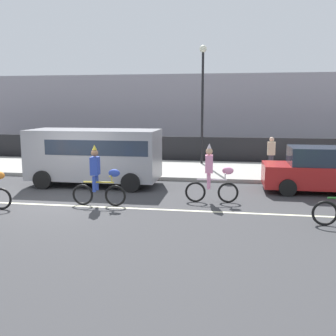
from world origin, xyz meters
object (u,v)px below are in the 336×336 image
object	(u,v)px
street_lamp_post	(203,87)
parade_cyclist_cobalt	(99,179)
parade_cyclist_pink	(212,177)
pedestrian_onlooker	(271,155)
parked_car_red	(321,171)
parked_van_grey	(96,153)

from	to	relation	value
street_lamp_post	parade_cyclist_cobalt	bearing A→B (deg)	-106.78
parade_cyclist_pink	pedestrian_onlooker	size ratio (longest dim) A/B	1.19
parade_cyclist_cobalt	pedestrian_onlooker	world-z (taller)	parade_cyclist_cobalt
parade_cyclist_cobalt	pedestrian_onlooker	size ratio (longest dim) A/B	1.19
pedestrian_onlooker	parked_car_red	bearing A→B (deg)	-59.40
parked_van_grey	parked_car_red	xyz separation A→B (m)	(8.38, 0.08, -0.50)
parade_cyclist_pink	pedestrian_onlooker	world-z (taller)	parade_cyclist_pink
parade_cyclist_cobalt	parked_van_grey	distance (m)	3.28
parade_cyclist_pink	parked_car_red	bearing A→B (deg)	29.62
parade_cyclist_cobalt	parade_cyclist_pink	distance (m)	3.59
parked_van_grey	street_lamp_post	xyz separation A→B (m)	(3.70, 5.43, 2.71)
parade_cyclist_pink	parked_car_red	xyz separation A→B (m)	(3.78, 2.15, -0.06)
parade_cyclist_pink	street_lamp_post	distance (m)	8.18
parade_cyclist_pink	parked_van_grey	size ratio (longest dim) A/B	0.38
parade_cyclist_pink	pedestrian_onlooker	bearing A→B (deg)	64.22
parked_van_grey	parked_car_red	size ratio (longest dim) A/B	1.22
parked_car_red	parade_cyclist_pink	bearing A→B (deg)	-150.38
parade_cyclist_pink	pedestrian_onlooker	xyz separation A→B (m)	(2.27, 4.70, 0.17)
street_lamp_post	pedestrian_onlooker	xyz separation A→B (m)	(3.17, -2.80, -2.97)
parked_van_grey	parade_cyclist_cobalt	bearing A→B (deg)	-69.32
parked_car_red	pedestrian_onlooker	distance (m)	2.97
pedestrian_onlooker	parade_cyclist_cobalt	bearing A→B (deg)	-135.29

